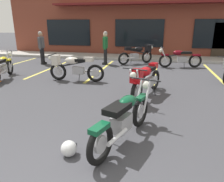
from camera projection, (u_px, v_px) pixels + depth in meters
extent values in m
plane|color=#3D3D42|center=(105.00, 103.00, 5.63)|extent=(80.00, 80.00, 0.00)
cube|color=#A8A59E|center=(136.00, 57.00, 12.82)|extent=(22.00, 1.80, 0.14)
cube|color=brown|center=(143.00, 24.00, 15.64)|extent=(18.06, 5.20, 4.00)
cube|color=black|center=(68.00, 33.00, 14.34)|extent=(3.08, 0.06, 1.70)
cube|color=black|center=(139.00, 33.00, 13.35)|extent=(3.08, 0.06, 1.70)
cube|color=black|center=(221.00, 34.00, 12.36)|extent=(3.08, 0.06, 1.70)
cube|color=#33281E|center=(223.00, 41.00, 12.45)|extent=(1.10, 0.06, 2.10)
cube|color=maroon|center=(139.00, 3.00, 12.44)|extent=(10.84, 0.90, 0.12)
cube|color=#DBCC4C|center=(10.00, 65.00, 10.75)|extent=(0.12, 4.80, 0.01)
cube|color=#DBCC4C|center=(53.00, 67.00, 10.25)|extent=(0.12, 4.80, 0.01)
cube|color=#DBCC4C|center=(102.00, 70.00, 9.74)|extent=(0.12, 4.80, 0.01)
cube|color=#DBCC4C|center=(155.00, 72.00, 9.24)|extent=(0.12, 4.80, 0.01)
cube|color=#DBCC4C|center=(215.00, 75.00, 8.74)|extent=(0.12, 4.80, 0.01)
torus|color=black|center=(100.00, 144.00, 3.13)|extent=(0.30, 0.64, 0.64)
cylinder|color=#B7B7BC|center=(100.00, 144.00, 3.13)|extent=(0.15, 0.29, 0.29)
torus|color=black|center=(140.00, 111.00, 4.30)|extent=(0.30, 0.64, 0.64)
cylinder|color=#B7B7BC|center=(140.00, 111.00, 4.30)|extent=(0.15, 0.29, 0.29)
cylinder|color=silver|center=(139.00, 95.00, 4.33)|extent=(0.15, 0.32, 0.66)
cylinder|color=silver|center=(147.00, 96.00, 4.24)|extent=(0.15, 0.32, 0.66)
cylinder|color=black|center=(145.00, 79.00, 4.25)|extent=(0.64, 0.24, 0.03)
sphere|color=silver|center=(146.00, 85.00, 4.36)|extent=(0.22, 0.22, 0.17)
cube|color=#0F4C2D|center=(141.00, 97.00, 4.24)|extent=(0.25, 0.39, 0.06)
cube|color=#9E9EA3|center=(121.00, 123.00, 3.62)|extent=(0.36, 0.46, 0.28)
cylinder|color=silver|center=(118.00, 137.00, 3.27)|extent=(0.24, 0.54, 0.07)
cylinder|color=black|center=(127.00, 106.00, 3.71)|extent=(0.36, 0.91, 0.26)
ellipsoid|color=#0F4C2D|center=(128.00, 102.00, 3.71)|extent=(0.40, 0.54, 0.22)
cube|color=black|center=(117.00, 109.00, 3.41)|extent=(0.43, 0.58, 0.10)
cube|color=#0F4C2D|center=(99.00, 128.00, 3.03)|extent=(0.27, 0.39, 0.08)
cylinder|color=black|center=(110.00, 135.00, 3.74)|extent=(0.14, 0.07, 0.29)
torus|color=black|center=(195.00, 61.00, 10.13)|extent=(0.65, 0.24, 0.64)
cylinder|color=#B7B7BC|center=(195.00, 61.00, 10.13)|extent=(0.29, 0.12, 0.29)
torus|color=black|center=(165.00, 61.00, 10.13)|extent=(0.65, 0.24, 0.64)
cylinder|color=#B7B7BC|center=(165.00, 61.00, 10.13)|extent=(0.29, 0.12, 0.29)
cylinder|color=silver|center=(164.00, 55.00, 9.95)|extent=(0.33, 0.11, 0.66)
cylinder|color=silver|center=(163.00, 54.00, 10.12)|extent=(0.33, 0.11, 0.66)
cylinder|color=black|center=(163.00, 47.00, 9.93)|extent=(0.17, 0.65, 0.03)
sphere|color=silver|center=(161.00, 50.00, 9.98)|extent=(0.20, 0.20, 0.17)
cube|color=maroon|center=(165.00, 55.00, 10.04)|extent=(0.38, 0.21, 0.06)
cube|color=#9E9EA3|center=(182.00, 59.00, 10.10)|extent=(0.44, 0.32, 0.28)
cylinder|color=silver|center=(189.00, 60.00, 10.25)|extent=(0.55, 0.19, 0.07)
cylinder|color=black|center=(178.00, 54.00, 10.03)|extent=(0.93, 0.26, 0.26)
ellipsoid|color=maroon|center=(178.00, 53.00, 10.01)|extent=(0.52, 0.36, 0.22)
cube|color=black|center=(186.00, 53.00, 10.00)|extent=(0.57, 0.39, 0.10)
cube|color=maroon|center=(196.00, 55.00, 10.04)|extent=(0.39, 0.23, 0.08)
cylinder|color=black|center=(184.00, 65.00, 10.01)|extent=(0.05, 0.14, 0.29)
torus|color=black|center=(124.00, 59.00, 10.77)|extent=(0.56, 0.48, 0.64)
cylinder|color=#B7B7BC|center=(124.00, 59.00, 10.77)|extent=(0.26, 0.23, 0.29)
torus|color=black|center=(147.00, 57.00, 11.38)|extent=(0.56, 0.48, 0.64)
cylinder|color=#B7B7BC|center=(147.00, 57.00, 11.38)|extent=(0.26, 0.23, 0.29)
cylinder|color=silver|center=(148.00, 51.00, 11.40)|extent=(0.28, 0.24, 0.66)
cylinder|color=silver|center=(150.00, 51.00, 11.25)|extent=(0.28, 0.24, 0.66)
cylinder|color=black|center=(150.00, 45.00, 11.26)|extent=(0.44, 0.53, 0.03)
sphere|color=silver|center=(151.00, 47.00, 11.33)|extent=(0.24, 0.24, 0.17)
cube|color=black|center=(148.00, 51.00, 11.30)|extent=(0.37, 0.33, 0.06)
cube|color=#9E9EA3|center=(134.00, 56.00, 11.02)|extent=(0.46, 0.44, 0.28)
cylinder|color=silver|center=(130.00, 58.00, 10.75)|extent=(0.47, 0.40, 0.07)
cylinder|color=black|center=(138.00, 52.00, 11.03)|extent=(0.77, 0.64, 0.26)
ellipsoid|color=black|center=(138.00, 49.00, 11.01)|extent=(0.59, 0.56, 0.26)
cube|color=black|center=(148.00, 49.00, 11.26)|extent=(0.36, 0.37, 0.36)
cube|color=black|center=(133.00, 49.00, 10.86)|extent=(0.46, 0.44, 0.10)
cube|color=black|center=(128.00, 49.00, 10.72)|extent=(0.37, 0.36, 0.16)
cylinder|color=black|center=(131.00, 61.00, 11.22)|extent=(0.10, 0.12, 0.29)
torus|color=black|center=(155.00, 80.00, 6.73)|extent=(0.29, 0.64, 0.64)
cylinder|color=#B7B7BC|center=(155.00, 80.00, 6.73)|extent=(0.15, 0.29, 0.29)
torus|color=black|center=(137.00, 92.00, 5.54)|extent=(0.29, 0.64, 0.64)
cylinder|color=#B7B7BC|center=(137.00, 92.00, 5.54)|extent=(0.15, 0.29, 0.29)
cylinder|color=silver|center=(139.00, 81.00, 5.32)|extent=(0.14, 0.32, 0.66)
cylinder|color=silver|center=(132.00, 80.00, 5.41)|extent=(0.14, 0.32, 0.66)
cylinder|color=black|center=(135.00, 69.00, 5.20)|extent=(0.64, 0.23, 0.03)
sphere|color=silver|center=(133.00, 75.00, 5.18)|extent=(0.21, 0.21, 0.17)
cube|color=#B70F14|center=(136.00, 81.00, 5.42)|extent=(0.24, 0.39, 0.06)
cube|color=#9E9EA3|center=(148.00, 82.00, 6.18)|extent=(0.35, 0.45, 0.28)
cylinder|color=silver|center=(148.00, 80.00, 6.56)|extent=(0.24, 0.54, 0.07)
cylinder|color=black|center=(146.00, 75.00, 5.94)|extent=(0.35, 0.91, 0.26)
ellipsoid|color=#B70F14|center=(145.00, 72.00, 5.87)|extent=(0.45, 0.59, 0.26)
cube|color=#B70F14|center=(137.00, 76.00, 5.37)|extent=(0.34, 0.31, 0.36)
cube|color=black|center=(150.00, 69.00, 6.14)|extent=(0.35, 0.45, 0.10)
cube|color=#B70F14|center=(153.00, 66.00, 6.38)|extent=(0.29, 0.37, 0.16)
cylinder|color=black|center=(154.00, 91.00, 6.23)|extent=(0.14, 0.06, 0.29)
torus|color=black|center=(96.00, 73.00, 7.62)|extent=(0.64, 0.13, 0.64)
cylinder|color=#B7B7BC|center=(96.00, 73.00, 7.62)|extent=(0.29, 0.07, 0.29)
torus|color=black|center=(58.00, 72.00, 7.86)|extent=(0.64, 0.13, 0.64)
cylinder|color=#B7B7BC|center=(58.00, 72.00, 7.86)|extent=(0.29, 0.07, 0.29)
cylinder|color=silver|center=(54.00, 64.00, 7.69)|extent=(0.33, 0.06, 0.66)
cylinder|color=silver|center=(56.00, 63.00, 7.86)|extent=(0.33, 0.06, 0.66)
cylinder|color=black|center=(52.00, 54.00, 7.69)|extent=(0.06, 0.66, 0.03)
sphere|color=silver|center=(51.00, 58.00, 7.75)|extent=(0.18, 0.18, 0.17)
cube|color=beige|center=(57.00, 64.00, 7.77)|extent=(0.37, 0.15, 0.06)
cube|color=#9E9EA3|center=(79.00, 70.00, 7.70)|extent=(0.41, 0.26, 0.28)
cylinder|color=silver|center=(89.00, 71.00, 7.78)|extent=(0.55, 0.09, 0.07)
cylinder|color=black|center=(73.00, 64.00, 7.66)|extent=(0.94, 0.10, 0.26)
ellipsoid|color=beige|center=(72.00, 60.00, 7.63)|extent=(0.53, 0.32, 0.26)
cube|color=beige|center=(56.00, 60.00, 7.73)|extent=(0.25, 0.29, 0.36)
cube|color=black|center=(81.00, 60.00, 7.57)|extent=(0.41, 0.26, 0.10)
cube|color=beige|center=(89.00, 59.00, 7.50)|extent=(0.33, 0.21, 0.16)
cylinder|color=black|center=(79.00, 79.00, 7.60)|extent=(0.03, 0.14, 0.29)
torus|color=black|center=(10.00, 67.00, 8.72)|extent=(0.31, 0.64, 0.64)
cylinder|color=#B7B7BC|center=(10.00, 67.00, 8.72)|extent=(0.15, 0.29, 0.29)
cylinder|color=silver|center=(7.00, 59.00, 8.71)|extent=(0.15, 0.32, 0.66)
cylinder|color=silver|center=(12.00, 59.00, 8.73)|extent=(0.15, 0.32, 0.66)
cylinder|color=black|center=(9.00, 51.00, 8.70)|extent=(0.63, 0.25, 0.03)
sphere|color=silver|center=(10.00, 54.00, 8.81)|extent=(0.22, 0.22, 0.17)
cube|color=yellow|center=(9.00, 60.00, 8.67)|extent=(0.25, 0.39, 0.06)
cube|color=#9E9EA3|center=(2.00, 69.00, 7.94)|extent=(0.36, 0.46, 0.28)
cylinder|color=silver|center=(3.00, 72.00, 7.62)|extent=(0.25, 0.54, 0.07)
cylinder|color=black|center=(3.00, 62.00, 8.06)|extent=(0.38, 0.91, 0.26)
ellipsoid|color=yellow|center=(3.00, 60.00, 8.05)|extent=(0.41, 0.54, 0.22)
cube|color=black|center=(0.00, 61.00, 7.71)|extent=(0.44, 0.58, 0.10)
cube|color=black|center=(105.00, 64.00, 10.93)|extent=(0.25, 0.13, 0.08)
cube|color=black|center=(105.00, 63.00, 11.12)|extent=(0.25, 0.13, 0.08)
cylinder|color=black|center=(105.00, 56.00, 10.80)|extent=(0.17, 0.17, 0.80)
cylinder|color=black|center=(106.00, 55.00, 10.99)|extent=(0.17, 0.17, 0.80)
cube|color=#1E6633|center=(105.00, 43.00, 10.69)|extent=(0.26, 0.40, 0.56)
cylinder|color=#1E6633|center=(105.00, 44.00, 10.47)|extent=(0.11, 0.11, 0.58)
cylinder|color=#1E6633|center=(106.00, 43.00, 10.94)|extent=(0.11, 0.11, 0.58)
sphere|color=beige|center=(105.00, 34.00, 10.57)|extent=(0.24, 0.24, 0.22)
sphere|color=gray|center=(105.00, 33.00, 10.56)|extent=(0.23, 0.23, 0.21)
cube|color=black|center=(45.00, 63.00, 11.20)|extent=(0.26, 0.15, 0.08)
cube|color=black|center=(43.00, 64.00, 11.01)|extent=(0.26, 0.15, 0.08)
cylinder|color=black|center=(43.00, 55.00, 11.07)|extent=(0.18, 0.18, 0.80)
cylinder|color=black|center=(42.00, 56.00, 10.88)|extent=(0.18, 0.18, 0.80)
cube|color=#4C4C51|center=(41.00, 42.00, 10.77)|extent=(0.30, 0.42, 0.56)
cylinder|color=#4C4C51|center=(43.00, 43.00, 11.02)|extent=(0.12, 0.12, 0.58)
cylinder|color=#4C4C51|center=(40.00, 44.00, 10.55)|extent=(0.12, 0.12, 0.58)
sphere|color=#A07556|center=(40.00, 34.00, 10.65)|extent=(0.26, 0.26, 0.22)
sphere|color=gray|center=(40.00, 33.00, 10.64)|extent=(0.25, 0.25, 0.21)
sphere|color=silver|center=(69.00, 148.00, 3.36)|extent=(0.26, 0.26, 0.26)
cube|color=black|center=(71.00, 145.00, 3.46)|extent=(0.18, 0.03, 0.09)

